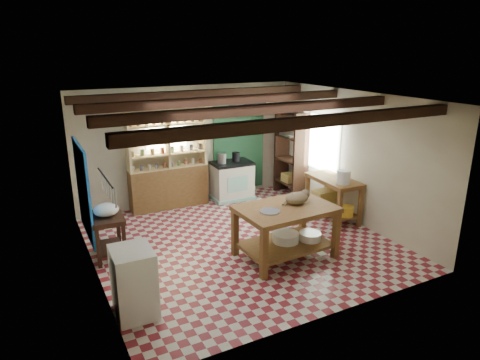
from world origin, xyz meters
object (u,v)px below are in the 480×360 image
work_table (285,232)px  cat (297,198)px  white_cabinet (134,282)px  prep_table (109,236)px  right_counter (333,199)px  stove (232,180)px

work_table → cat: cat is taller
white_cabinet → work_table: bearing=11.5°
work_table → cat: 0.59m
prep_table → cat: 3.20m
right_counter → stove: bearing=124.6°
prep_table → right_counter: (4.38, -0.40, 0.06)m
right_counter → cat: cat is taller
prep_table → work_table: bearing=-23.2°
prep_table → white_cabinet: (-0.02, -1.79, 0.09)m
right_counter → work_table: bearing=-149.3°
white_cabinet → cat: bearing=11.8°
prep_table → cat: bearing=-20.2°
cat → right_counter: bearing=17.9°
prep_table → right_counter: 4.40m
white_cabinet → cat: cat is taller
prep_table → right_counter: bearing=-1.7°
white_cabinet → prep_table: bearing=91.0°
stove → right_counter: bearing=-56.4°
work_table → right_counter: work_table is taller
stove → cat: cat is taller
stove → work_table: bearing=-97.5°
prep_table → right_counter: size_ratio=0.61×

